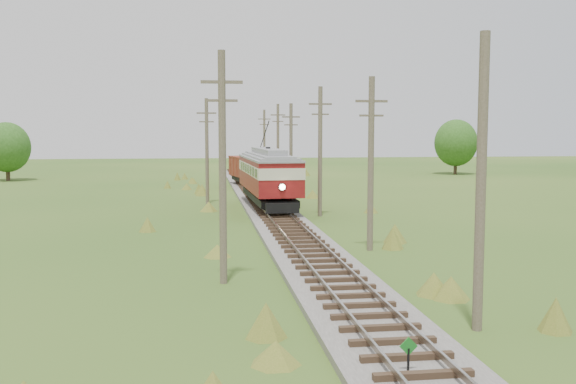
{
  "coord_description": "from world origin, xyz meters",
  "views": [
    {
      "loc": [
        -5.05,
        -12.77,
        5.94
      ],
      "look_at": [
        0.0,
        24.06,
        2.4
      ],
      "focal_mm": 40.0,
      "sensor_mm": 36.0,
      "label": 1
    }
  ],
  "objects": [
    {
      "name": "gravel_pile",
      "position": [
        2.55,
        48.49,
        0.6
      ],
      "size": [
        3.51,
        3.72,
        1.28
      ],
      "color": "gray",
      "rests_on": "ground"
    },
    {
      "name": "streetcar",
      "position": [
        0.0,
        35.08,
        2.82
      ],
      "size": [
        3.57,
        13.56,
        6.16
      ],
      "rotation": [
        0.0,
        0.0,
        0.03
      ],
      "color": "black",
      "rests_on": "ground"
    },
    {
      "name": "tree_mid_b",
      "position": [
        30.0,
        72.0,
        4.33
      ],
      "size": [
        5.88,
        5.88,
        7.57
      ],
      "color": "#38281C",
      "rests_on": "ground"
    },
    {
      "name": "gondola",
      "position": [
        0.0,
        54.67,
        2.01
      ],
      "size": [
        3.97,
        8.41,
        2.68
      ],
      "rotation": [
        0.0,
        0.0,
        0.17
      ],
      "color": "black",
      "rests_on": "ground"
    },
    {
      "name": "switch_marker",
      "position": [
        -0.2,
        1.5,
        0.63
      ],
      "size": [
        0.45,
        0.06,
        1.08
      ],
      "color": "black",
      "rests_on": "ground"
    },
    {
      "name": "railbed_main",
      "position": [
        0.0,
        34.0,
        0.19
      ],
      "size": [
        3.6,
        96.0,
        0.57
      ],
      "color": "#605B54",
      "rests_on": "ground"
    },
    {
      "name": "utility_pole_l_b",
      "position": [
        -4.5,
        40.0,
        4.42
      ],
      "size": [
        1.6,
        0.3,
        8.6
      ],
      "color": "brown",
      "rests_on": "ground"
    },
    {
      "name": "utility_pole_r_6",
      "position": [
        3.2,
        70.0,
        4.47
      ],
      "size": [
        1.6,
        0.3,
        8.7
      ],
      "color": "brown",
      "rests_on": "ground"
    },
    {
      "name": "utility_pole_l_a",
      "position": [
        -4.2,
        12.0,
        4.63
      ],
      "size": [
        1.6,
        0.3,
        9.0
      ],
      "color": "brown",
      "rests_on": "ground"
    },
    {
      "name": "utility_pole_r_1",
      "position": [
        3.1,
        5.0,
        4.4
      ],
      "size": [
        0.3,
        0.3,
        8.8
      ],
      "color": "brown",
      "rests_on": "ground"
    },
    {
      "name": "utility_pole_r_2",
      "position": [
        3.3,
        18.0,
        4.42
      ],
      "size": [
        1.6,
        0.3,
        8.6
      ],
      "color": "brown",
      "rests_on": "ground"
    },
    {
      "name": "utility_pole_r_3",
      "position": [
        3.2,
        31.0,
        4.63
      ],
      "size": [
        1.6,
        0.3,
        9.0
      ],
      "color": "brown",
      "rests_on": "ground"
    },
    {
      "name": "tree_mid_a",
      "position": [
        -28.0,
        68.0,
        4.02
      ],
      "size": [
        5.46,
        5.46,
        7.03
      ],
      "color": "#38281C",
      "rests_on": "ground"
    },
    {
      "name": "utility_pole_r_5",
      "position": [
        3.4,
        57.0,
        4.58
      ],
      "size": [
        1.6,
        0.3,
        8.9
      ],
      "color": "brown",
      "rests_on": "ground"
    },
    {
      "name": "utility_pole_r_4",
      "position": [
        3.0,
        44.0,
        4.32
      ],
      "size": [
        1.6,
        0.3,
        8.4
      ],
      "color": "brown",
      "rests_on": "ground"
    }
  ]
}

